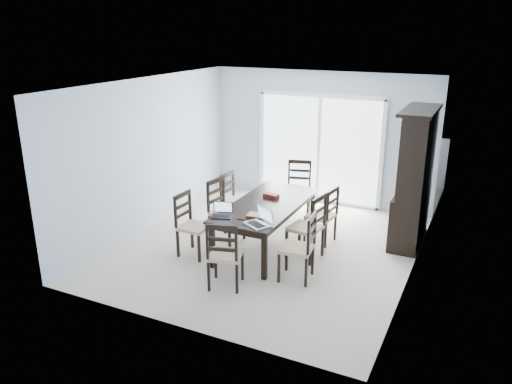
% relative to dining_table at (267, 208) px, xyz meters
% --- Properties ---
extents(floor, '(5.00, 5.00, 0.00)m').
position_rel_dining_table_xyz_m(floor, '(0.00, 0.00, -0.67)').
color(floor, beige).
rests_on(floor, ground).
extents(ceiling, '(5.00, 5.00, 0.00)m').
position_rel_dining_table_xyz_m(ceiling, '(0.00, 0.00, 1.93)').
color(ceiling, white).
rests_on(ceiling, back_wall).
extents(back_wall, '(4.50, 0.02, 2.60)m').
position_rel_dining_table_xyz_m(back_wall, '(0.00, 2.50, 0.63)').
color(back_wall, '#A5B5C6').
rests_on(back_wall, floor).
extents(wall_left, '(0.02, 5.00, 2.60)m').
position_rel_dining_table_xyz_m(wall_left, '(-2.25, 0.00, 0.63)').
color(wall_left, '#A5B5C6').
rests_on(wall_left, floor).
extents(wall_right, '(0.02, 5.00, 2.60)m').
position_rel_dining_table_xyz_m(wall_right, '(2.25, 0.00, 0.63)').
color(wall_right, '#A5B5C6').
rests_on(wall_right, floor).
extents(balcony, '(4.50, 2.00, 0.10)m').
position_rel_dining_table_xyz_m(balcony, '(0.00, 3.50, -0.72)').
color(balcony, gray).
rests_on(balcony, ground).
extents(railing, '(4.50, 0.06, 1.10)m').
position_rel_dining_table_xyz_m(railing, '(0.00, 4.50, -0.12)').
color(railing, '#99999E').
rests_on(railing, balcony).
extents(dining_table, '(1.00, 2.20, 0.75)m').
position_rel_dining_table_xyz_m(dining_table, '(0.00, 0.00, 0.00)').
color(dining_table, black).
rests_on(dining_table, floor).
extents(china_hutch, '(0.50, 1.38, 2.20)m').
position_rel_dining_table_xyz_m(china_hutch, '(2.02, 1.25, 0.40)').
color(china_hutch, black).
rests_on(china_hutch, floor).
extents(sliding_door, '(2.52, 0.05, 2.18)m').
position_rel_dining_table_xyz_m(sliding_door, '(0.00, 2.48, 0.41)').
color(sliding_door, silver).
rests_on(sliding_door, floor).
extents(chair_left_near, '(0.45, 0.44, 1.14)m').
position_rel_dining_table_xyz_m(chair_left_near, '(-0.98, -0.74, -0.07)').
color(chair_left_near, black).
rests_on(chair_left_near, floor).
extents(chair_left_mid, '(0.52, 0.51, 1.20)m').
position_rel_dining_table_xyz_m(chair_left_mid, '(-0.81, -0.02, -0.04)').
color(chair_left_mid, black).
rests_on(chair_left_mid, floor).
extents(chair_left_far, '(0.47, 0.46, 1.08)m').
position_rel_dining_table_xyz_m(chair_left_far, '(-0.97, 0.64, -0.10)').
color(chair_left_far, black).
rests_on(chair_left_far, floor).
extents(chair_right_near, '(0.48, 0.47, 1.14)m').
position_rel_dining_table_xyz_m(chair_right_near, '(0.91, -0.77, -0.07)').
color(chair_right_near, black).
rests_on(chair_right_near, floor).
extents(chair_right_mid, '(0.52, 0.51, 1.20)m').
position_rel_dining_table_xyz_m(chair_right_mid, '(0.79, -0.10, -0.04)').
color(chair_right_mid, black).
rests_on(chair_right_mid, floor).
extents(chair_right_far, '(0.47, 0.46, 1.10)m').
position_rel_dining_table_xyz_m(chair_right_far, '(0.79, 0.58, -0.09)').
color(chair_right_far, black).
rests_on(chair_right_far, floor).
extents(chair_end_near, '(0.53, 0.54, 1.13)m').
position_rel_dining_table_xyz_m(chair_end_near, '(0.05, -1.48, -0.07)').
color(chair_end_near, black).
rests_on(chair_end_near, floor).
extents(chair_end_far, '(0.55, 0.56, 1.17)m').
position_rel_dining_table_xyz_m(chair_end_far, '(-0.11, 1.68, -0.05)').
color(chair_end_far, black).
rests_on(chair_end_far, floor).
extents(laptop_dark, '(0.35, 0.29, 0.20)m').
position_rel_dining_table_xyz_m(laptop_dark, '(-0.35, -0.82, 0.13)').
color(laptop_dark, black).
rests_on(laptop_dark, dining_table).
extents(laptop_silver, '(0.43, 0.39, 0.24)m').
position_rel_dining_table_xyz_m(laptop_silver, '(0.25, -0.89, 0.14)').
color(laptop_silver, silver).
rests_on(laptop_silver, dining_table).
extents(book_stack, '(0.26, 0.21, 0.04)m').
position_rel_dining_table_xyz_m(book_stack, '(0.09, -0.60, 0.10)').
color(book_stack, maroon).
rests_on(book_stack, dining_table).
extents(cell_phone, '(0.11, 0.06, 0.01)m').
position_rel_dining_table_xyz_m(cell_phone, '(-0.05, -0.79, 0.08)').
color(cell_phone, black).
rests_on(cell_phone, dining_table).
extents(game_box, '(0.26, 0.16, 0.06)m').
position_rel_dining_table_xyz_m(game_box, '(-0.06, 0.29, 0.11)').
color(game_box, '#4F100F').
rests_on(game_box, dining_table).
extents(hot_tub, '(2.24, 2.09, 0.97)m').
position_rel_dining_table_xyz_m(hot_tub, '(-0.34, 3.66, -0.18)').
color(hot_tub, maroon).
rests_on(hot_tub, balcony).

